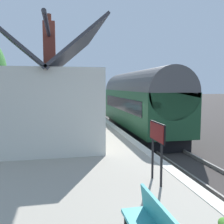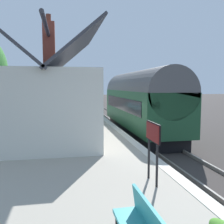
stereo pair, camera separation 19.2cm
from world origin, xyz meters
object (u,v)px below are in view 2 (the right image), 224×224
object	(u,v)px
planter_bench_right	(48,110)
station_sign_board	(153,137)
train	(140,102)
station_building	(50,103)
bench_platform_end	(77,111)
bench_by_lamp	(75,107)

from	to	relation	value
planter_bench_right	station_sign_board	xyz separation A→B (m)	(-17.32, -3.62, 0.87)
train	station_sign_board	xyz separation A→B (m)	(-10.40, 2.88, -0.20)
train	station_building	distance (m)	7.41
train	station_sign_board	distance (m)	10.80
train	bench_platform_end	bearing A→B (deg)	43.76
station_building	bench_platform_end	size ratio (longest dim) A/B	4.56
station_building	station_sign_board	world-z (taller)	station_building
bench_platform_end	train	bearing A→B (deg)	-136.24
station_sign_board	bench_by_lamp	bearing A→B (deg)	3.91
planter_bench_right	bench_platform_end	bearing A→B (deg)	-137.56
planter_bench_right	station_sign_board	world-z (taller)	station_sign_board
station_building	bench_platform_end	xyz separation A→B (m)	(8.89, -1.70, -1.23)
bench_platform_end	planter_bench_right	distance (m)	3.68
station_sign_board	station_building	bearing A→B (deg)	26.46
station_sign_board	planter_bench_right	bearing A→B (deg)	11.82
train	station_sign_board	size ratio (longest dim) A/B	7.01
train	bench_platform_end	distance (m)	5.89
bench_by_lamp	planter_bench_right	xyz separation A→B (m)	(-0.35, 2.42, -0.16)
train	planter_bench_right	world-z (taller)	train
station_building	planter_bench_right	xyz separation A→B (m)	(11.61, 0.78, -1.40)
train	bench_by_lamp	world-z (taller)	train
train	bench_platform_end	world-z (taller)	train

